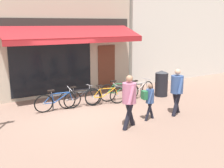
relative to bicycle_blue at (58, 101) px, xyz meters
The scene contains 13 objects.
ground_plane 0.91m from the bicycle_blue, 44.64° to the right, with size 160.00×160.00×0.00m, color #846656.
shop_front 4.45m from the bicycle_blue, 70.32° to the left, with size 6.45×4.44×5.61m.
neighbour_building 9.59m from the bicycle_blue, 25.53° to the left, with size 7.49×4.00×5.12m.
bike_rack_rail 1.83m from the bicycle_blue, ahead, with size 4.08×0.04×0.57m.
bicycle_blue is the anchor object (origin of this frame).
bicycle_black 0.90m from the bicycle_blue, ahead, with size 1.71×0.52×0.81m.
bicycle_orange 1.86m from the bicycle_blue, ahead, with size 1.62×0.56×0.80m.
bicycle_green 2.62m from the bicycle_blue, ahead, with size 1.68×0.56×0.86m.
bicycle_silver 3.54m from the bicycle_blue, ahead, with size 1.68×0.52×0.81m.
pedestrian_adult 3.02m from the bicycle_blue, 65.35° to the right, with size 0.59×0.69×1.64m.
pedestrian_child 3.30m from the bicycle_blue, 48.25° to the right, with size 0.51×0.36×1.21m.
pedestrian_second_adult 4.22m from the bicycle_blue, 36.54° to the right, with size 0.57×0.69×1.62m.
litter_bin 4.61m from the bicycle_blue, ahead, with size 0.56×0.56×1.13m.
Camera 1 is at (-4.00, -8.74, 3.11)m, focal length 45.00 mm.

